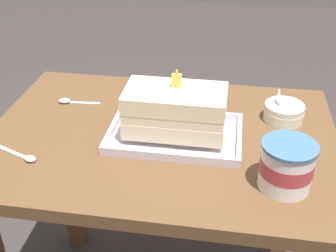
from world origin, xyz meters
name	(u,v)px	position (x,y,z in m)	size (l,w,h in m)	color
dining_table	(161,174)	(0.00, 0.00, 0.63)	(0.95, 0.67, 0.76)	brown
foil_tray	(175,135)	(0.04, -0.01, 0.77)	(0.35, 0.23, 0.02)	silver
birthday_cake	(175,110)	(0.04, -0.01, 0.85)	(0.26, 0.14, 0.17)	beige
bowl_stack	(284,112)	(0.33, 0.13, 0.79)	(0.11, 0.11, 0.09)	silver
ice_cream_tub	(287,165)	(0.31, -0.17, 0.82)	(0.12, 0.12, 0.11)	white
serving_spoon_near_tray	(25,157)	(-0.32, -0.16, 0.77)	(0.14, 0.07, 0.01)	silver
serving_spoon_by_bowls	(68,101)	(-0.31, 0.13, 0.77)	(0.13, 0.03, 0.01)	silver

